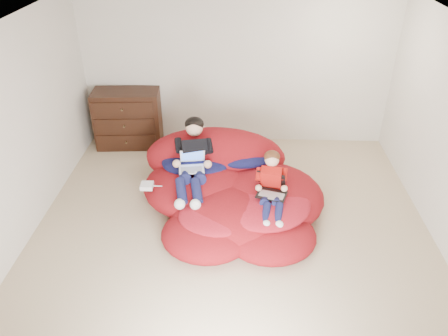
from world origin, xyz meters
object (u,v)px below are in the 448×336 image
(dresser, at_px, (128,119))
(beanbag_pile, at_px, (230,191))
(older_boy, at_px, (193,156))
(laptop_black, at_px, (271,188))
(younger_boy, at_px, (272,183))
(laptop_white, at_px, (192,163))

(dresser, relative_size, beanbag_pile, 0.44)
(beanbag_pile, bearing_deg, dresser, 135.42)
(older_boy, distance_m, laptop_black, 1.15)
(younger_boy, bearing_deg, laptop_white, 158.44)
(beanbag_pile, xyz_separation_m, laptop_white, (-0.51, 0.07, 0.38))
(laptop_white, bearing_deg, dresser, 126.86)
(beanbag_pile, distance_m, laptop_black, 0.68)
(dresser, xyz_separation_m, younger_boy, (2.27, -2.06, 0.13))
(laptop_white, bearing_deg, older_boy, 90.00)
(younger_boy, relative_size, laptop_black, 1.85)
(younger_boy, bearing_deg, laptop_black, -90.00)
(beanbag_pile, height_order, older_boy, older_boy)
(laptop_black, bearing_deg, older_boy, 153.31)
(older_boy, distance_m, laptop_white, 0.12)
(younger_boy, bearing_deg, beanbag_pile, 146.89)
(laptop_white, relative_size, laptop_black, 0.80)
(beanbag_pile, relative_size, laptop_black, 5.44)
(beanbag_pile, relative_size, older_boy, 2.00)
(beanbag_pile, height_order, laptop_black, beanbag_pile)
(older_boy, xyz_separation_m, laptop_black, (1.02, -0.51, -0.14))
(dresser, distance_m, older_boy, 2.00)
(beanbag_pile, height_order, younger_boy, younger_boy)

